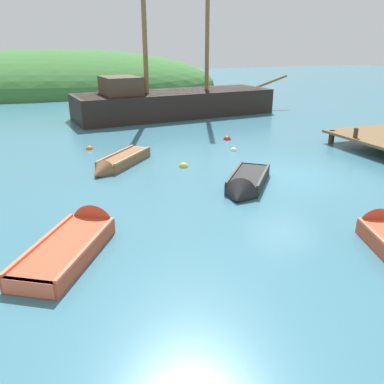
% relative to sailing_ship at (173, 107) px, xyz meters
% --- Properties ---
extents(ground_plane, '(120.00, 120.00, 0.00)m').
position_rel_sailing_ship_xyz_m(ground_plane, '(-0.35, -14.03, -0.63)').
color(ground_plane, teal).
extents(shore_hill, '(37.26, 21.94, 8.16)m').
position_rel_sailing_ship_xyz_m(shore_hill, '(-6.40, 21.20, -0.63)').
color(shore_hill, '#387033').
rests_on(shore_hill, ground).
extents(sailing_ship, '(16.26, 5.06, 13.27)m').
position_rel_sailing_ship_xyz_m(sailing_ship, '(0.00, 0.00, 0.00)').
color(sailing_ship, black).
rests_on(sailing_ship, ground).
extents(rowboat_center, '(3.18, 3.32, 0.86)m').
position_rel_sailing_ship_xyz_m(rowboat_center, '(-6.00, -10.40, -0.50)').
color(rowboat_center, brown).
rests_on(rowboat_center, ground).
extents(rowboat_near_dock, '(3.00, 3.29, 1.07)m').
position_rel_sailing_ship_xyz_m(rowboat_near_dock, '(-2.45, -14.65, -0.49)').
color(rowboat_near_dock, black).
rests_on(rowboat_near_dock, ground).
extents(rowboat_outer_left, '(3.13, 3.94, 1.20)m').
position_rel_sailing_ship_xyz_m(rowboat_outer_left, '(-8.37, -16.72, -0.50)').
color(rowboat_outer_left, '#C64C2D').
rests_on(rowboat_outer_left, ground).
extents(buoy_yellow, '(0.38, 0.38, 0.38)m').
position_rel_sailing_ship_xyz_m(buoy_yellow, '(-3.54, -11.41, -0.63)').
color(buoy_yellow, yellow).
rests_on(buoy_yellow, ground).
extents(buoy_red, '(0.40, 0.40, 0.40)m').
position_rel_sailing_ship_xyz_m(buoy_red, '(0.29, -7.72, -0.63)').
color(buoy_red, red).
rests_on(buoy_red, ground).
extents(buoy_white, '(0.31, 0.31, 0.31)m').
position_rel_sailing_ship_xyz_m(buoy_white, '(-0.43, -9.84, -0.63)').
color(buoy_white, white).
rests_on(buoy_white, ground).
extents(buoy_orange, '(0.35, 0.35, 0.35)m').
position_rel_sailing_ship_xyz_m(buoy_orange, '(-6.71, -7.09, -0.63)').
color(buoy_orange, orange).
rests_on(buoy_orange, ground).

